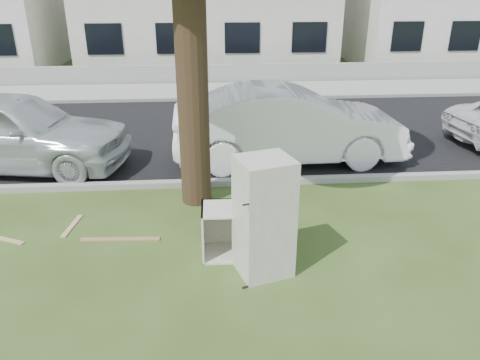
{
  "coord_description": "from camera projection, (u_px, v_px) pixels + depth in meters",
  "views": [
    {
      "loc": [
        -0.18,
        -6.11,
        3.81
      ],
      "look_at": [
        0.32,
        0.6,
        0.9
      ],
      "focal_mm": 35.0,
      "sensor_mm": 36.0,
      "label": 1
    }
  ],
  "objects": [
    {
      "name": "ground",
      "position": [
        222.0,
        250.0,
        7.12
      ],
      "size": [
        120.0,
        120.0,
        0.0
      ],
      "primitive_type": "plane",
      "color": "#334318"
    },
    {
      "name": "road",
      "position": [
        213.0,
        132.0,
        12.61
      ],
      "size": [
        120.0,
        7.0,
        0.01
      ],
      "primitive_type": "cube",
      "color": "black",
      "rests_on": "ground"
    },
    {
      "name": "kerb_near",
      "position": [
        217.0,
        185.0,
        9.36
      ],
      "size": [
        120.0,
        0.18,
        0.12
      ],
      "primitive_type": "cube",
      "color": "gray",
      "rests_on": "ground"
    },
    {
      "name": "kerb_far",
      "position": [
        211.0,
        101.0,
        15.86
      ],
      "size": [
        120.0,
        0.18,
        0.12
      ],
      "primitive_type": "cube",
      "color": "gray",
      "rests_on": "ground"
    },
    {
      "name": "sidewalk",
      "position": [
        210.0,
        91.0,
        17.19
      ],
      "size": [
        120.0,
        2.8,
        0.01
      ],
      "primitive_type": "cube",
      "color": "gray",
      "rests_on": "ground"
    },
    {
      "name": "low_wall",
      "position": [
        209.0,
        73.0,
        18.52
      ],
      "size": [
        120.0,
        0.15,
        0.7
      ],
      "primitive_type": "cube",
      "color": "gray",
      "rests_on": "ground"
    },
    {
      "name": "fridge",
      "position": [
        264.0,
        217.0,
        6.31
      ],
      "size": [
        0.85,
        0.82,
        1.69
      ],
      "primitive_type": "cube",
      "rotation": [
        0.0,
        0.0,
        0.29
      ],
      "color": "#B8B7A6",
      "rests_on": "ground"
    },
    {
      "name": "cabinet",
      "position": [
        236.0,
        231.0,
        6.91
      ],
      "size": [
        0.99,
        0.62,
        0.77
      ],
      "primitive_type": "cube",
      "rotation": [
        0.0,
        0.0,
        -0.01
      ],
      "color": "white",
      "rests_on": "ground"
    },
    {
      "name": "plank_a",
      "position": [
        120.0,
        239.0,
        7.4
      ],
      "size": [
        1.26,
        0.17,
        0.03
      ],
      "primitive_type": "cube",
      "rotation": [
        0.0,
        0.0,
        -0.05
      ],
      "color": "#9A724A",
      "rests_on": "ground"
    },
    {
      "name": "plank_b",
      "position": [
        2.0,
        239.0,
        7.43
      ],
      "size": [
        0.82,
        0.44,
        0.02
      ],
      "primitive_type": "cube",
      "rotation": [
        0.0,
        0.0,
        -0.43
      ],
      "color": "tan",
      "rests_on": "ground"
    },
    {
      "name": "plank_c",
      "position": [
        72.0,
        226.0,
        7.81
      ],
      "size": [
        0.19,
        0.76,
        0.02
      ],
      "primitive_type": "cube",
      "rotation": [
        0.0,
        0.0,
        1.43
      ],
      "color": "tan",
      "rests_on": "ground"
    },
    {
      "name": "car_center",
      "position": [
        288.0,
        125.0,
        10.33
      ],
      "size": [
        5.12,
        1.92,
        1.67
      ],
      "primitive_type": "imported",
      "rotation": [
        0.0,
        0.0,
        1.6
      ],
      "color": "white",
      "rests_on": "ground"
    },
    {
      "name": "car_left",
      "position": [
        12.0,
        131.0,
        9.92
      ],
      "size": [
        5.18,
        2.76,
        1.68
      ],
      "primitive_type": "imported",
      "rotation": [
        0.0,
        0.0,
        1.41
      ],
      "color": "#BABEC2",
      "rests_on": "ground"
    }
  ]
}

